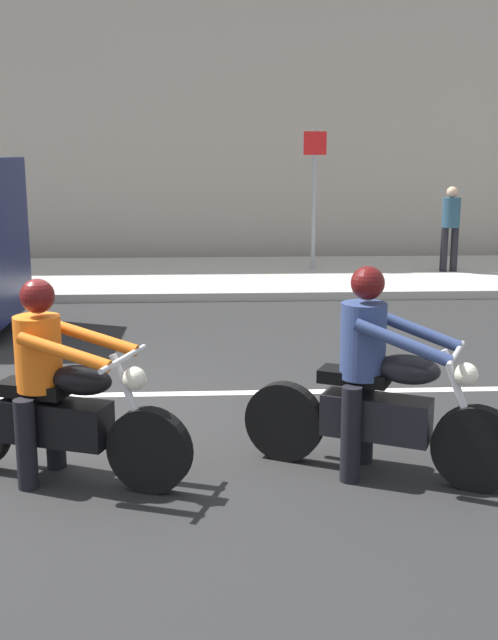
% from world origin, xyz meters
% --- Properties ---
extents(ground_plane, '(80.00, 80.00, 0.00)m').
position_xyz_m(ground_plane, '(0.00, 0.00, 0.00)').
color(ground_plane, black).
extents(sidewalk_slab, '(40.00, 4.40, 0.14)m').
position_xyz_m(sidewalk_slab, '(0.00, 8.00, 0.07)').
color(sidewalk_slab, '#A8A399').
rests_on(sidewalk_slab, ground_plane).
extents(lane_marking_stripe, '(18.00, 0.14, 0.01)m').
position_xyz_m(lane_marking_stripe, '(0.01, 0.90, 0.00)').
color(lane_marking_stripe, silver).
rests_on(lane_marking_stripe, ground_plane).
extents(motorcycle_with_rider_orange_stripe, '(2.03, 0.93, 1.52)m').
position_xyz_m(motorcycle_with_rider_orange_stripe, '(0.48, -1.14, 0.63)').
color(motorcycle_with_rider_orange_stripe, black).
rests_on(motorcycle_with_rider_orange_stripe, ground_plane).
extents(motorcycle_with_rider_denim_blue, '(1.95, 1.08, 1.60)m').
position_xyz_m(motorcycle_with_rider_denim_blue, '(2.87, -1.15, 0.65)').
color(motorcycle_with_rider_denim_blue, black).
rests_on(motorcycle_with_rider_denim_blue, ground_plane).
extents(street_sign_post, '(0.44, 0.08, 2.67)m').
position_xyz_m(street_sign_post, '(3.68, 8.44, 1.75)').
color(street_sign_post, gray).
rests_on(street_sign_post, sidewalk_slab).
extents(pedestrian_bystander, '(0.34, 0.34, 1.62)m').
position_xyz_m(pedestrian_bystander, '(6.24, 7.94, 1.08)').
color(pedestrian_bystander, black).
rests_on(pedestrian_bystander, sidewalk_slab).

